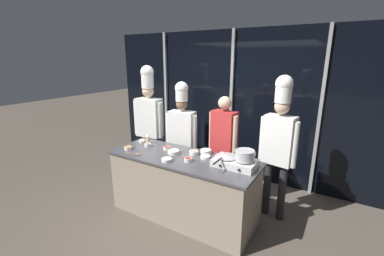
% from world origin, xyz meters
% --- Properties ---
extents(ground_plane, '(24.00, 24.00, 0.00)m').
position_xyz_m(ground_plane, '(0.00, 0.00, 0.00)').
color(ground_plane, brown).
extents(window_wall_back, '(5.27, 0.09, 2.70)m').
position_xyz_m(window_wall_back, '(0.00, 1.69, 1.35)').
color(window_wall_back, black).
rests_on(window_wall_back, ground_plane).
extents(demo_counter, '(2.10, 0.78, 0.90)m').
position_xyz_m(demo_counter, '(0.00, 0.00, 0.45)').
color(demo_counter, gray).
rests_on(demo_counter, ground_plane).
extents(portable_stove, '(0.53, 0.35, 0.10)m').
position_xyz_m(portable_stove, '(0.73, 0.08, 0.95)').
color(portable_stove, silver).
rests_on(portable_stove, demo_counter).
extents(frying_pan, '(0.29, 0.50, 0.04)m').
position_xyz_m(frying_pan, '(0.61, 0.07, 1.03)').
color(frying_pan, '#ADAFB5').
rests_on(frying_pan, portable_stove).
extents(stock_pot, '(0.26, 0.23, 0.13)m').
position_xyz_m(stock_pot, '(0.85, 0.08, 1.08)').
color(stock_pot, '#B7BABF').
rests_on(stock_pot, portable_stove).
extents(squeeze_bottle_oil, '(0.06, 0.06, 0.15)m').
position_xyz_m(squeeze_bottle_oil, '(-0.77, 0.19, 0.98)').
color(squeeze_bottle_oil, beige).
rests_on(squeeze_bottle_oil, demo_counter).
extents(prep_bowl_chili_flakes, '(0.11, 0.11, 0.05)m').
position_xyz_m(prep_bowl_chili_flakes, '(0.15, -0.10, 0.93)').
color(prep_bowl_chili_flakes, white).
rests_on(prep_bowl_chili_flakes, demo_counter).
extents(prep_bowl_rice, '(0.14, 0.14, 0.04)m').
position_xyz_m(prep_bowl_rice, '(-0.09, -0.24, 0.93)').
color(prep_bowl_rice, white).
rests_on(prep_bowl_rice, demo_counter).
extents(prep_bowl_bell_pepper, '(0.11, 0.11, 0.05)m').
position_xyz_m(prep_bowl_bell_pepper, '(-0.36, 0.12, 0.93)').
color(prep_bowl_bell_pepper, white).
rests_on(prep_bowl_bell_pepper, demo_counter).
extents(prep_bowl_noodles, '(0.17, 0.17, 0.05)m').
position_xyz_m(prep_bowl_noodles, '(-0.18, 0.04, 0.93)').
color(prep_bowl_noodles, white).
rests_on(prep_bowl_noodles, demo_counter).
extents(prep_bowl_carrots, '(0.11, 0.11, 0.04)m').
position_xyz_m(prep_bowl_carrots, '(-0.85, -0.18, 0.93)').
color(prep_bowl_carrots, white).
rests_on(prep_bowl_carrots, demo_counter).
extents(prep_bowl_bean_sprouts, '(0.16, 0.16, 0.06)m').
position_xyz_m(prep_bowl_bean_sprouts, '(0.21, 0.27, 0.94)').
color(prep_bowl_bean_sprouts, white).
rests_on(prep_bowl_bean_sprouts, demo_counter).
extents(prep_bowl_garlic, '(0.14, 0.14, 0.04)m').
position_xyz_m(prep_bowl_garlic, '(0.29, 0.11, 0.93)').
color(prep_bowl_garlic, white).
rests_on(prep_bowl_garlic, demo_counter).
extents(prep_bowl_onion, '(0.10, 0.10, 0.04)m').
position_xyz_m(prep_bowl_onion, '(-0.89, 0.17, 0.93)').
color(prep_bowl_onion, white).
rests_on(prep_bowl_onion, demo_counter).
extents(prep_bowl_mushrooms, '(0.10, 0.10, 0.05)m').
position_xyz_m(prep_bowl_mushrooms, '(-0.68, 0.07, 0.94)').
color(prep_bowl_mushrooms, white).
rests_on(prep_bowl_mushrooms, demo_counter).
extents(prep_bowl_shrimp, '(0.13, 0.13, 0.06)m').
position_xyz_m(prep_bowl_shrimp, '(0.09, 0.15, 0.94)').
color(prep_bowl_shrimp, white).
rests_on(prep_bowl_shrimp, demo_counter).
extents(serving_spoon_slotted, '(0.27, 0.07, 0.02)m').
position_xyz_m(serving_spoon_slotted, '(-0.61, -0.26, 0.91)').
color(serving_spoon_slotted, olive).
rests_on(serving_spoon_slotted, demo_counter).
extents(chef_head, '(0.59, 0.27, 2.09)m').
position_xyz_m(chef_head, '(-1.15, 0.67, 1.21)').
color(chef_head, '#2D3856').
rests_on(chef_head, ground_plane).
extents(chef_sous, '(0.55, 0.26, 1.86)m').
position_xyz_m(chef_sous, '(-0.40, 0.60, 1.08)').
color(chef_sous, '#232326').
rests_on(chef_sous, ground_plane).
extents(person_guest, '(0.48, 0.25, 1.68)m').
position_xyz_m(person_guest, '(0.33, 0.62, 1.03)').
color(person_guest, '#232326').
rests_on(person_guest, ground_plane).
extents(chef_line, '(0.52, 0.27, 2.01)m').
position_xyz_m(chef_line, '(1.12, 0.65, 1.20)').
color(chef_line, '#232326').
rests_on(chef_line, ground_plane).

